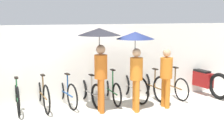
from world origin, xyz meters
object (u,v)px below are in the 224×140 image
Objects in this scene: parked_bicycle_7 at (152,85)px; motorcycle at (201,80)px; parked_bicycle_2 at (42,94)px; pedestrian_center at (136,50)px; parked_bicycle_8 at (171,85)px; parked_bicycle_1 at (17,95)px; parked_bicycle_5 at (110,90)px; pedestrian_leading at (100,46)px; pedestrian_trailing at (166,74)px; parked_bicycle_4 at (89,92)px; parked_bicycle_3 at (65,92)px; parked_bicycle_6 at (131,86)px.

parked_bicycle_7 reaches higher than motorcycle.
parked_bicycle_2 is 0.84× the size of motorcycle.
pedestrian_center is (-0.89, -0.92, 1.18)m from parked_bicycle_7.
parked_bicycle_8 reaches higher than parked_bicycle_7.
parked_bicycle_1 reaches higher than parked_bicycle_7.
parked_bicycle_8 reaches higher than parked_bicycle_5.
parked_bicycle_5 is at bearing 57.20° from pedestrian_leading.
parked_bicycle_5 is 1.60m from pedestrian_leading.
parked_bicycle_5 is 0.98× the size of parked_bicycle_7.
pedestrian_center is 1.09m from pedestrian_trailing.
parked_bicycle_2 is 1.89m from parked_bicycle_5.
parked_bicycle_1 is 3.78m from parked_bicycle_7.
parked_bicycle_2 is 1.26m from parked_bicycle_4.
parked_bicycle_3 is 2.25m from pedestrian_center.
parked_bicycle_7 is at bearing 24.27° from pedestrian_leading.
parked_bicycle_2 is 0.63m from parked_bicycle_3.
parked_bicycle_5 is at bearing 81.31° from parked_bicycle_6.
parked_bicycle_8 is at bearing -101.39° from parked_bicycle_6.
parked_bicycle_2 reaches higher than parked_bicycle_5.
parked_bicycle_6 is 0.83× the size of pedestrian_leading.
pedestrian_leading is 0.90m from pedestrian_center.
parked_bicycle_6 is 0.63m from parked_bicycle_7.
parked_bicycle_7 is at bearing -92.61° from parked_bicycle_1.
pedestrian_leading is at bearing 167.18° from pedestrian_trailing.
parked_bicycle_2 is 0.87× the size of pedestrian_leading.
parked_bicycle_4 is at bearing 144.25° from pedestrian_center.
parked_bicycle_2 is at bearing 84.05° from parked_bicycle_3.
parked_bicycle_3 is 0.75× the size of motorcycle.
parked_bicycle_8 reaches higher than motorcycle.
pedestrian_center is 1.29× the size of pedestrian_trailing.
pedestrian_center is (0.37, -0.92, 1.22)m from parked_bicycle_5.
pedestrian_trailing is at bearing -127.40° from parked_bicycle_4.
parked_bicycle_7 is at bearing -96.34° from parked_bicycle_2.
parked_bicycle_3 is 1.70m from pedestrian_leading.
parked_bicycle_8 is (4.41, -0.02, -0.03)m from parked_bicycle_1.
pedestrian_leading is (0.13, -0.69, 1.33)m from parked_bicycle_4.
parked_bicycle_6 is at bearing 116.22° from pedestrian_trailing.
parked_bicycle_7 is 1.07m from pedestrian_trailing.
pedestrian_center is (2.26, -0.91, 1.18)m from parked_bicycle_2.
parked_bicycle_7 is at bearing 82.21° from pedestrian_trailing.
pedestrian_trailing is (0.86, -0.01, -0.66)m from pedestrian_center.
parked_bicycle_4 is at bearing -109.81° from parked_bicycle_3.
parked_bicycle_3 is 0.99× the size of parked_bicycle_4.
parked_bicycle_4 is at bearing 91.36° from parked_bicycle_5.
parked_bicycle_6 is at bearing -92.38° from parked_bicycle_1.
pedestrian_center is (-1.52, -0.91, 1.21)m from parked_bicycle_8.
pedestrian_trailing reaches higher than parked_bicycle_4.
parked_bicycle_5 reaches higher than motorcycle.
parked_bicycle_6 reaches higher than parked_bicycle_2.
parked_bicycle_7 is at bearing 79.84° from motorcycle.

